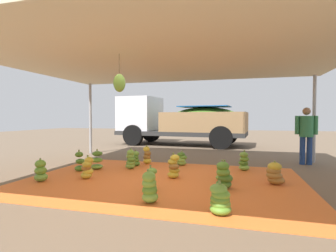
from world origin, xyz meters
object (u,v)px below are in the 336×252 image
object	(u,v)px
banana_bunch_1	(147,156)
banana_bunch_4	(87,168)
banana_bunch_10	(41,171)
cargo_truck_main	(177,120)
banana_bunch_8	(150,179)
banana_bunch_0	(97,161)
banana_bunch_12	(150,188)
banana_bunch_2	(136,159)
banana_bunch_5	(174,167)
banana_bunch_9	(220,200)
banana_bunch_11	(80,162)
banana_bunch_3	(224,176)
banana_bunch_13	(131,160)
worker_0	(306,131)
banana_bunch_7	(275,174)
banana_bunch_6	(182,159)
banana_bunch_14	(223,172)
banana_bunch_15	(244,162)

from	to	relation	value
banana_bunch_1	banana_bunch_4	size ratio (longest dim) A/B	1.04
banana_bunch_10	cargo_truck_main	xyz separation A→B (m)	(1.15, 7.88, 1.00)
banana_bunch_8	banana_bunch_10	bearing A→B (deg)	-179.80
banana_bunch_4	banana_bunch_0	bearing A→B (deg)	109.43
banana_bunch_8	banana_bunch_12	xyz separation A→B (m)	(0.22, -0.69, 0.04)
banana_bunch_2	banana_bunch_12	bearing A→B (deg)	-63.65
banana_bunch_5	banana_bunch_9	size ratio (longest dim) A/B	1.23
banana_bunch_4	banana_bunch_1	bearing A→B (deg)	71.96
banana_bunch_11	banana_bunch_5	bearing A→B (deg)	-2.46
banana_bunch_3	banana_bunch_13	distance (m)	2.76
banana_bunch_1	banana_bunch_5	world-z (taller)	banana_bunch_5
banana_bunch_10	cargo_truck_main	bearing A→B (deg)	81.70
banana_bunch_1	banana_bunch_9	distance (m)	4.12
banana_bunch_12	banana_bunch_0	bearing A→B (deg)	135.88
banana_bunch_4	banana_bunch_13	world-z (taller)	banana_bunch_13
banana_bunch_8	worker_0	distance (m)	5.10
banana_bunch_7	banana_bunch_11	size ratio (longest dim) A/B	0.88
banana_bunch_5	banana_bunch_12	distance (m)	1.71
banana_bunch_1	banana_bunch_2	size ratio (longest dim) A/B	1.17
banana_bunch_6	banana_bunch_8	distance (m)	2.55
banana_bunch_8	banana_bunch_9	world-z (taller)	same
banana_bunch_0	banana_bunch_12	bearing A→B (deg)	-44.12
banana_bunch_0	banana_bunch_11	world-z (taller)	banana_bunch_11
banana_bunch_1	banana_bunch_2	xyz separation A→B (m)	(-0.20, -0.40, -0.05)
cargo_truck_main	banana_bunch_14	bearing A→B (deg)	-69.38
banana_bunch_2	banana_bunch_8	bearing A→B (deg)	-61.14
banana_bunch_10	banana_bunch_14	bearing A→B (deg)	15.67
banana_bunch_6	banana_bunch_15	size ratio (longest dim) A/B	0.80
banana_bunch_2	banana_bunch_8	world-z (taller)	banana_bunch_8
banana_bunch_3	banana_bunch_10	bearing A→B (deg)	-173.29
banana_bunch_8	banana_bunch_4	bearing A→B (deg)	164.12
banana_bunch_9	cargo_truck_main	bearing A→B (deg)	106.78
banana_bunch_1	banana_bunch_9	bearing A→B (deg)	-55.85
banana_bunch_3	worker_0	distance (m)	3.93
banana_bunch_4	banana_bunch_10	distance (m)	0.94
banana_bunch_5	banana_bunch_1	bearing A→B (deg)	128.02
banana_bunch_1	banana_bunch_15	size ratio (longest dim) A/B	1.04
banana_bunch_9	banana_bunch_12	xyz separation A→B (m)	(-1.11, 0.20, 0.04)
banana_bunch_0	worker_0	bearing A→B (deg)	21.81
banana_bunch_5	banana_bunch_13	distance (m)	1.50
banana_bunch_10	banana_bunch_8	bearing A→B (deg)	0.20
banana_bunch_12	banana_bunch_13	size ratio (longest dim) A/B	0.98
banana_bunch_0	banana_bunch_1	bearing A→B (deg)	46.26
banana_bunch_5	banana_bunch_4	bearing A→B (deg)	-163.28
banana_bunch_9	banana_bunch_11	size ratio (longest dim) A/B	0.87
banana_bunch_6	banana_bunch_12	size ratio (longest dim) A/B	0.78
banana_bunch_6	banana_bunch_7	size ratio (longest dim) A/B	0.88
banana_bunch_11	worker_0	size ratio (longest dim) A/B	0.33
banana_bunch_2	banana_bunch_4	distance (m)	1.72
banana_bunch_15	banana_bunch_13	bearing A→B (deg)	-168.29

